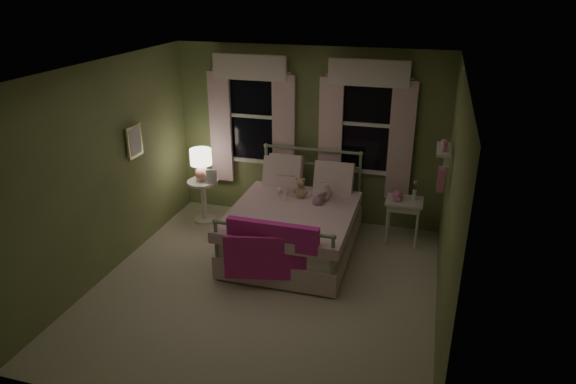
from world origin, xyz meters
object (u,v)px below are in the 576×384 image
(child_right, at_px, (323,177))
(table_lamp, at_px, (201,162))
(nightstand_right, at_px, (404,206))
(nightstand_left, at_px, (203,195))
(bed, at_px, (294,225))
(teddy_bear, at_px, (300,189))
(child_left, at_px, (284,176))

(child_right, xyz_separation_m, table_lamp, (-1.86, 0.10, 0.01))
(nightstand_right, bearing_deg, nightstand_left, -177.87)
(bed, xyz_separation_m, table_lamp, (-1.57, 0.53, 0.58))
(nightstand_right, bearing_deg, table_lamp, -177.87)
(child_right, distance_m, teddy_bear, 0.36)
(nightstand_left, relative_size, nightstand_right, 1.02)
(teddy_bear, bearing_deg, nightstand_right, 14.73)
(nightstand_left, height_order, table_lamp, table_lamp)
(nightstand_left, bearing_deg, nightstand_right, 2.13)
(child_right, relative_size, nightstand_left, 1.15)
(bed, relative_size, teddy_bear, 6.83)
(child_right, xyz_separation_m, nightstand_right, (1.10, 0.21, -0.39))
(child_left, bearing_deg, teddy_bear, 127.48)
(bed, relative_size, nightstand_left, 3.13)
(child_left, bearing_deg, table_lamp, -27.21)
(child_right, xyz_separation_m, nightstand_left, (-1.86, 0.10, -0.53))
(child_left, relative_size, table_lamp, 1.39)
(teddy_bear, height_order, table_lamp, table_lamp)
(child_right, bearing_deg, nightstand_left, 0.34)
(bed, distance_m, nightstand_right, 1.54)
(child_left, relative_size, nightstand_right, 1.05)
(child_left, height_order, child_right, child_right)
(nightstand_left, bearing_deg, child_left, -4.18)
(teddy_bear, xyz_separation_m, nightstand_left, (-1.58, 0.25, -0.37))
(table_lamp, relative_size, nightstand_right, 0.75)
(table_lamp, height_order, nightstand_right, table_lamp)
(nightstand_left, bearing_deg, table_lamp, 180.00)
(nightstand_left, height_order, nightstand_right, same)
(nightstand_left, bearing_deg, teddy_bear, -9.11)
(child_right, distance_m, nightstand_left, 1.94)
(child_left, relative_size, child_right, 0.89)
(child_left, height_order, table_lamp, child_left)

